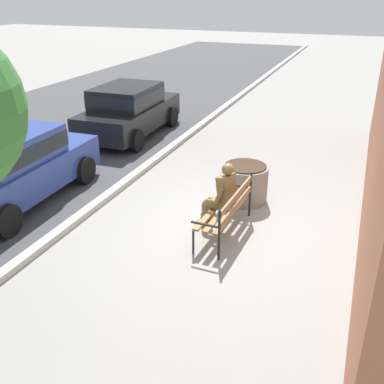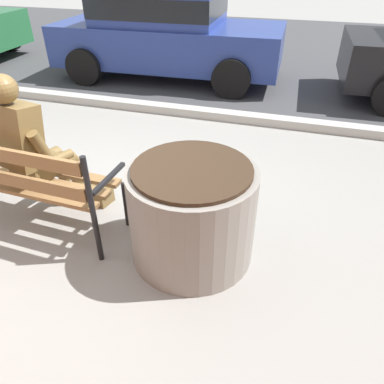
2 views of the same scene
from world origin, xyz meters
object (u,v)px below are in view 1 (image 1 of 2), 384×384
at_px(concrete_planter, 245,183).
at_px(parked_car_black, 129,109).
at_px(park_bench, 228,208).
at_px(bronze_statue_seated, 220,197).
at_px(parked_car_blue, 11,165).

distance_m(concrete_planter, parked_car_black, 5.62).
bearing_deg(parked_car_black, park_bench, -135.89).
distance_m(park_bench, parked_car_black, 6.71).
bearing_deg(park_bench, concrete_planter, 3.68).
distance_m(park_bench, concrete_planter, 1.57).
xyz_separation_m(bronze_statue_seated, parked_car_blue, (-0.47, 4.46, 0.17)).
bearing_deg(concrete_planter, park_bench, -176.32).
relative_size(bronze_statue_seated, concrete_planter, 1.39).
bearing_deg(parked_car_blue, park_bench, -86.32).
xyz_separation_m(park_bench, parked_car_black, (4.81, 4.66, 0.30)).
relative_size(bronze_statue_seated, parked_car_black, 0.33).
bearing_deg(bronze_statue_seated, parked_car_black, 43.82).
distance_m(park_bench, parked_car_blue, 4.68).
xyz_separation_m(concrete_planter, parked_car_black, (3.25, 4.56, 0.44)).
bearing_deg(parked_car_blue, bronze_statue_seated, -84.02).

